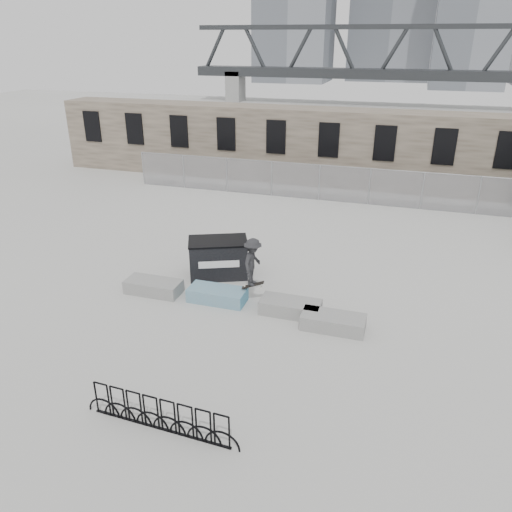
# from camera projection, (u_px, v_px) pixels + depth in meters

# --- Properties ---
(ground) EXTENTS (120.00, 120.00, 0.00)m
(ground) POSITION_uv_depth(u_px,v_px,m) (250.00, 304.00, 17.24)
(ground) COLOR beige
(ground) RESTS_ON ground
(stone_wall) EXTENTS (36.00, 2.58, 4.50)m
(stone_wall) POSITION_uv_depth(u_px,v_px,m) (332.00, 147.00, 30.50)
(stone_wall) COLOR brown
(stone_wall) RESTS_ON ground
(chainlink_fence) EXTENTS (22.06, 0.06, 2.02)m
(chainlink_fence) POSITION_uv_depth(u_px,v_px,m) (319.00, 182.00, 27.73)
(chainlink_fence) COLOR gray
(chainlink_fence) RESTS_ON ground
(planter_far_left) EXTENTS (2.00, 0.90, 0.47)m
(planter_far_left) POSITION_uv_depth(u_px,v_px,m) (153.00, 286.00, 17.90)
(planter_far_left) COLOR gray
(planter_far_left) RESTS_ON ground
(planter_center_left) EXTENTS (2.00, 0.90, 0.47)m
(planter_center_left) POSITION_uv_depth(u_px,v_px,m) (217.00, 294.00, 17.33)
(planter_center_left) COLOR teal
(planter_center_left) RESTS_ON ground
(planter_center_right) EXTENTS (2.00, 0.90, 0.47)m
(planter_center_right) POSITION_uv_depth(u_px,v_px,m) (290.00, 306.00, 16.55)
(planter_center_right) COLOR gray
(planter_center_right) RESTS_ON ground
(planter_offset) EXTENTS (2.00, 0.90, 0.47)m
(planter_offset) POSITION_uv_depth(u_px,v_px,m) (333.00, 321.00, 15.68)
(planter_offset) COLOR gray
(planter_offset) RESTS_ON ground
(dumpster) EXTENTS (2.56, 2.11, 1.45)m
(dumpster) POSITION_uv_depth(u_px,v_px,m) (218.00, 258.00, 19.02)
(dumpster) COLOR black
(dumpster) RESTS_ON ground
(bike_rack) EXTENTS (4.04, 0.24, 0.90)m
(bike_rack) POSITION_uv_depth(u_px,v_px,m) (160.00, 415.00, 11.57)
(bike_rack) COLOR black
(bike_rack) RESTS_ON ground
(truss_bridge) EXTENTS (70.00, 3.00, 9.80)m
(truss_bridge) POSITION_uv_depth(u_px,v_px,m) (467.00, 75.00, 60.84)
(truss_bridge) COLOR #2D3033
(truss_bridge) RESTS_ON ground
(skateboarder) EXTENTS (0.78, 1.11, 1.86)m
(skateboarder) POSITION_uv_depth(u_px,v_px,m) (253.00, 262.00, 16.75)
(skateboarder) COLOR #27272A
(skateboarder) RESTS_ON ground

